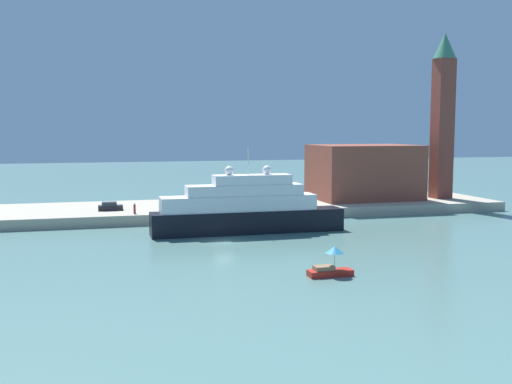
# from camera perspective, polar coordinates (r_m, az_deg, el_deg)

# --- Properties ---
(ground) EXTENTS (400.00, 400.00, 0.00)m
(ground) POSITION_cam_1_polar(r_m,az_deg,el_deg) (78.13, -3.08, -4.80)
(ground) COLOR slate
(quay_dock) EXTENTS (110.00, 19.91, 1.66)m
(quay_dock) POSITION_cam_1_polar(r_m,az_deg,el_deg) (103.22, -6.08, -1.72)
(quay_dock) COLOR #ADA38E
(quay_dock) RESTS_ON ground
(large_yacht) EXTENTS (27.51, 4.24, 12.20)m
(large_yacht) POSITION_cam_1_polar(r_m,az_deg,el_deg) (84.57, -1.01, -1.67)
(large_yacht) COLOR black
(large_yacht) RESTS_ON ground
(small_motorboat) EXTENTS (4.50, 1.91, 2.99)m
(small_motorboat) POSITION_cam_1_polar(r_m,az_deg,el_deg) (60.55, 7.13, -6.94)
(small_motorboat) COLOR #B22319
(small_motorboat) RESTS_ON ground
(harbor_building) EXTENTS (18.63, 14.03, 10.07)m
(harbor_building) POSITION_cam_1_polar(r_m,az_deg,el_deg) (113.92, 10.24, 1.91)
(harbor_building) COLOR brown
(harbor_building) RESTS_ON quay_dock
(bell_tower) EXTENTS (4.19, 4.19, 30.71)m
(bell_tower) POSITION_cam_1_polar(r_m,az_deg,el_deg) (117.90, 17.39, 7.49)
(bell_tower) COLOR brown
(bell_tower) RESTS_ON quay_dock
(parked_car) EXTENTS (3.87, 1.90, 1.33)m
(parked_car) POSITION_cam_1_polar(r_m,az_deg,el_deg) (98.89, -13.74, -1.38)
(parked_car) COLOR black
(parked_car) RESTS_ON quay_dock
(person_figure) EXTENTS (0.36, 0.36, 1.67)m
(person_figure) POSITION_cam_1_polar(r_m,az_deg,el_deg) (93.92, -11.50, -1.58)
(person_figure) COLOR maroon
(person_figure) RESTS_ON quay_dock
(mooring_bollard) EXTENTS (0.38, 0.38, 0.70)m
(mooring_bollard) POSITION_cam_1_polar(r_m,az_deg,el_deg) (94.90, -3.61, -1.65)
(mooring_bollard) COLOR black
(mooring_bollard) RESTS_ON quay_dock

